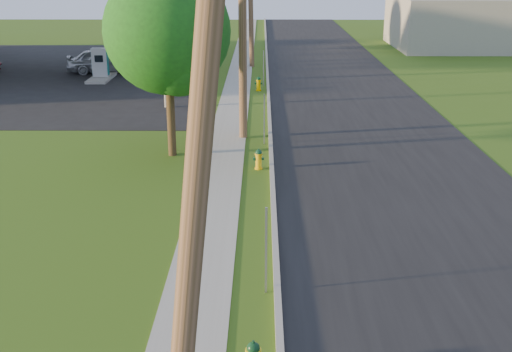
% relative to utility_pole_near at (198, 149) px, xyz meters
% --- Properties ---
extents(road, '(8.00, 120.00, 0.02)m').
position_rel_utility_pole_near_xyz_m(road, '(5.10, 11.00, -4.79)').
color(road, black).
rests_on(road, ground).
extents(curb, '(0.15, 120.00, 0.15)m').
position_rel_utility_pole_near_xyz_m(curb, '(1.10, 11.00, -4.73)').
color(curb, gray).
rests_on(curb, ground).
extents(sidewalk, '(1.50, 120.00, 0.03)m').
position_rel_utility_pole_near_xyz_m(sidewalk, '(-0.65, 11.00, -4.79)').
color(sidewalk, gray).
rests_on(sidewalk, ground).
extents(forecourt, '(26.00, 28.00, 0.02)m').
position_rel_utility_pole_near_xyz_m(forecourt, '(-15.40, 33.00, -4.79)').
color(forecourt, black).
rests_on(forecourt, ground).
extents(utility_pole_near, '(1.40, 0.32, 9.48)m').
position_rel_utility_pole_near_xyz_m(utility_pole_near, '(0.00, 0.00, 0.00)').
color(utility_pole_near, brown).
rests_on(utility_pole_near, ground).
extents(utility_pole_mid, '(1.40, 0.32, 9.80)m').
position_rel_utility_pole_near_xyz_m(utility_pole_mid, '(-0.00, 18.00, 0.15)').
color(utility_pole_mid, brown).
rests_on(utility_pole_mid, ground).
extents(sign_post_near, '(0.05, 0.04, 2.00)m').
position_rel_utility_pole_near_xyz_m(sign_post_near, '(0.85, 5.20, -3.80)').
color(sign_post_near, gray).
rests_on(sign_post_near, ground).
extents(sign_post_mid, '(0.05, 0.04, 2.00)m').
position_rel_utility_pole_near_xyz_m(sign_post_mid, '(0.85, 17.00, -3.80)').
color(sign_post_mid, gray).
rests_on(sign_post_mid, ground).
extents(sign_post_far, '(0.05, 0.04, 2.00)m').
position_rel_utility_pole_near_xyz_m(sign_post_far, '(0.85, 29.20, -3.80)').
color(sign_post_far, gray).
rests_on(sign_post_far, ground).
extents(fuel_pump_ne, '(1.20, 3.20, 1.90)m').
position_rel_utility_pole_near_xyz_m(fuel_pump_ne, '(-8.90, 31.00, -4.08)').
color(fuel_pump_ne, gray).
rests_on(fuel_pump_ne, ground).
extents(fuel_pump_se, '(1.20, 3.20, 1.90)m').
position_rel_utility_pole_near_xyz_m(fuel_pump_se, '(-8.90, 35.00, -4.08)').
color(fuel_pump_se, gray).
rests_on(fuel_pump_se, ground).
extents(distant_building, '(14.00, 10.00, 4.00)m').
position_rel_utility_pole_near_xyz_m(distant_building, '(18.60, 46.00, -2.80)').
color(distant_building, gray).
rests_on(distant_building, ground).
extents(tree_verge, '(4.46, 4.46, 6.76)m').
position_rel_utility_pole_near_xyz_m(tree_verge, '(-2.46, 15.44, -0.45)').
color(tree_verge, '#3C2D19').
rests_on(tree_verge, ground).
extents(hydrant_mid, '(0.37, 0.33, 0.73)m').
position_rel_utility_pole_near_xyz_m(hydrant_mid, '(0.65, 13.87, -4.44)').
color(hydrant_mid, gold).
rests_on(hydrant_mid, ground).
extents(hydrant_far, '(0.41, 0.37, 0.79)m').
position_rel_utility_pole_near_xyz_m(hydrant_far, '(0.57, 27.75, -4.42)').
color(hydrant_far, '#FFBC00').
rests_on(hydrant_far, ground).
extents(car_silver, '(4.77, 2.60, 1.54)m').
position_rel_utility_pole_near_xyz_m(car_silver, '(-9.32, 33.47, -4.03)').
color(car_silver, '#ABAEB2').
rests_on(car_silver, ground).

